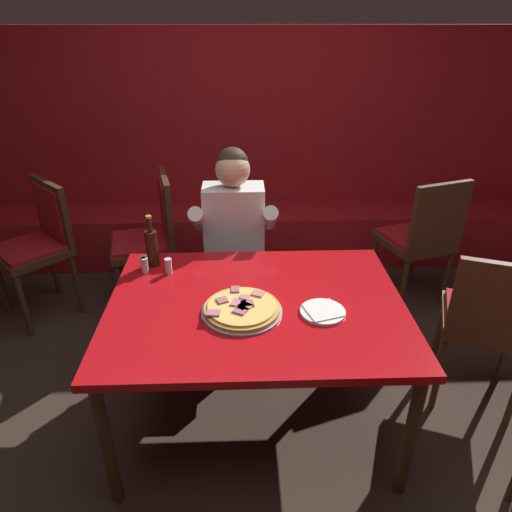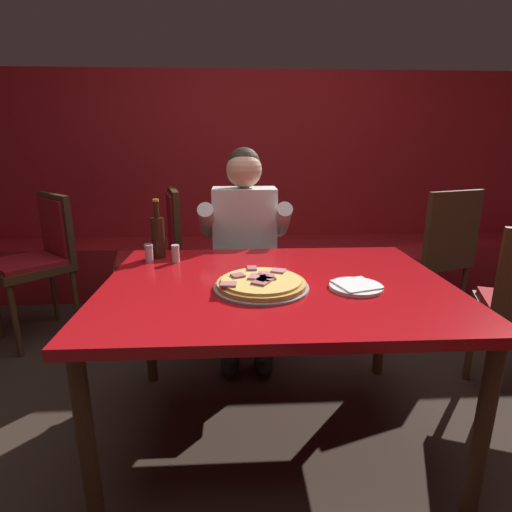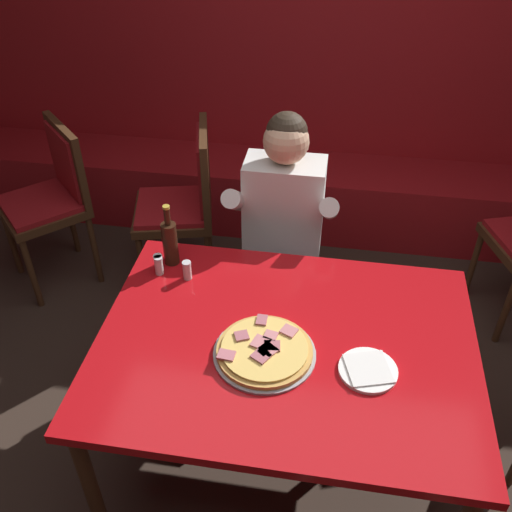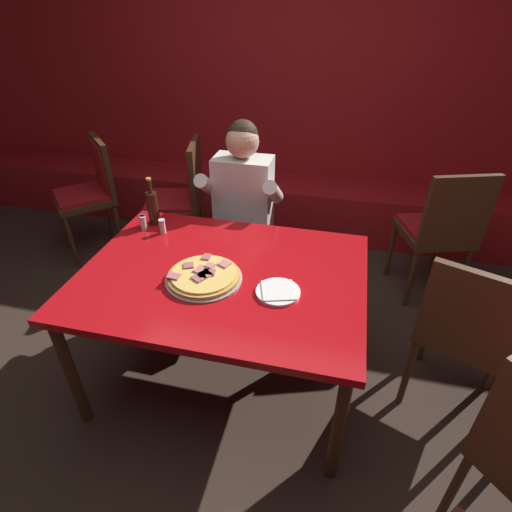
% 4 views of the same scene
% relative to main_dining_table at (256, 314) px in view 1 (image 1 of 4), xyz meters
% --- Properties ---
extents(ground_plane, '(24.00, 24.00, 0.00)m').
position_rel_main_dining_table_xyz_m(ground_plane, '(0.00, 0.00, -0.68)').
color(ground_plane, '#33261E').
extents(booth_wall_panel, '(6.80, 0.16, 1.90)m').
position_rel_main_dining_table_xyz_m(booth_wall_panel, '(0.00, 2.18, 0.27)').
color(booth_wall_panel, maroon).
rests_on(booth_wall_panel, ground_plane).
extents(booth_bench, '(6.46, 0.48, 0.46)m').
position_rel_main_dining_table_xyz_m(booth_bench, '(0.00, 1.86, -0.45)').
color(booth_bench, maroon).
rests_on(booth_bench, ground_plane).
extents(main_dining_table, '(1.42, 1.06, 0.75)m').
position_rel_main_dining_table_xyz_m(main_dining_table, '(0.00, 0.00, 0.00)').
color(main_dining_table, '#422816').
rests_on(main_dining_table, ground_plane).
extents(pizza, '(0.38, 0.38, 0.05)m').
position_rel_main_dining_table_xyz_m(pizza, '(-0.07, -0.08, 0.09)').
color(pizza, '#9E9EA3').
rests_on(pizza, main_dining_table).
extents(plate_white_paper, '(0.21, 0.21, 0.02)m').
position_rel_main_dining_table_xyz_m(plate_white_paper, '(0.30, -0.10, 0.08)').
color(plate_white_paper, white).
rests_on(plate_white_paper, main_dining_table).
extents(beer_bottle, '(0.07, 0.07, 0.29)m').
position_rel_main_dining_table_xyz_m(beer_bottle, '(-0.55, 0.39, 0.18)').
color(beer_bottle, black).
rests_on(beer_bottle, main_dining_table).
extents(shaker_red_pepper_flakes, '(0.04, 0.04, 0.09)m').
position_rel_main_dining_table_xyz_m(shaker_red_pepper_flakes, '(-0.59, 0.32, 0.11)').
color(shaker_red_pepper_flakes, silver).
rests_on(shaker_red_pepper_flakes, main_dining_table).
extents(shaker_black_pepper, '(0.04, 0.04, 0.09)m').
position_rel_main_dining_table_xyz_m(shaker_black_pepper, '(-0.45, 0.30, 0.11)').
color(shaker_black_pepper, silver).
rests_on(shaker_black_pepper, main_dining_table).
extents(shaker_oregano, '(0.04, 0.04, 0.09)m').
position_rel_main_dining_table_xyz_m(shaker_oregano, '(-0.58, 0.31, 0.11)').
color(shaker_oregano, silver).
rests_on(shaker_oregano, main_dining_table).
extents(diner_seated_blue_shirt, '(0.53, 0.53, 1.27)m').
position_rel_main_dining_table_xyz_m(diner_seated_blue_shirt, '(-0.11, 0.75, 0.03)').
color(diner_seated_blue_shirt, black).
rests_on(diner_seated_blue_shirt, ground_plane).
extents(dining_chair_near_right, '(0.62, 0.62, 0.97)m').
position_rel_main_dining_table_xyz_m(dining_chair_near_right, '(-1.47, 1.09, -0.09)').
color(dining_chair_near_right, '#422816').
rests_on(dining_chair_near_right, ground_plane).
extents(dining_chair_by_booth, '(0.56, 0.56, 1.00)m').
position_rel_main_dining_table_xyz_m(dining_chair_by_booth, '(1.23, 1.07, -0.09)').
color(dining_chair_by_booth, '#422816').
rests_on(dining_chair_by_booth, ground_plane).
extents(dining_chair_side_aisle, '(0.53, 0.53, 1.00)m').
position_rel_main_dining_table_xyz_m(dining_chair_side_aisle, '(-0.70, 1.17, -0.09)').
color(dining_chair_side_aisle, '#422816').
rests_on(dining_chair_side_aisle, ground_plane).
extents(dining_chair_far_left, '(0.57, 0.57, 0.96)m').
position_rel_main_dining_table_xyz_m(dining_chair_far_left, '(1.21, 0.07, -0.10)').
color(dining_chair_far_left, '#422816').
rests_on(dining_chair_far_left, ground_plane).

